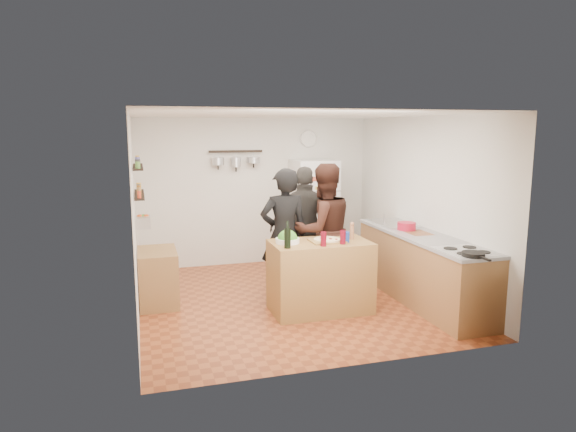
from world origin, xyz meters
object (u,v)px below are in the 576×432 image
object	(u,v)px
person_left	(284,235)
counter_run	(422,269)
prep_island	(320,276)
skillet	(473,254)
salad_bowl	(288,241)
wine_bottle	(287,238)
red_bowl	(407,226)
wall_clock	(308,139)
fridge	(314,212)
salt_canister	(346,237)
person_back	(306,228)
person_center	(323,231)
side_table	(158,277)
pepper_mill	(352,232)

from	to	relation	value
person_left	counter_run	size ratio (longest dim) A/B	0.69
prep_island	skillet	bearing A→B (deg)	-42.24
prep_island	salad_bowl	bearing A→B (deg)	173.21
wine_bottle	red_bowl	size ratio (longest dim) A/B	0.94
wine_bottle	wall_clock	bearing A→B (deg)	66.91
wine_bottle	person_left	size ratio (longest dim) A/B	0.13
salad_bowl	fridge	world-z (taller)	fridge
person_left	skillet	world-z (taller)	person_left
salt_canister	person_back	bearing A→B (deg)	98.03
person_left	wine_bottle	bearing A→B (deg)	77.02
skillet	person_center	bearing A→B (deg)	121.70
prep_island	red_bowl	distance (m)	1.54
wine_bottle	red_bowl	world-z (taller)	wine_bottle
red_bowl	side_table	bearing A→B (deg)	171.26
salad_bowl	person_back	xyz separation A→B (m)	(0.56, 0.97, -0.05)
person_left	person_back	distance (m)	0.65
skillet	counter_run	bearing A→B (deg)	85.27
person_back	salt_canister	bearing A→B (deg)	117.32
pepper_mill	person_back	world-z (taller)	person_back
salad_bowl	fridge	size ratio (longest dim) A/B	0.17
counter_run	fridge	distance (m)	2.46
wine_bottle	fridge	distance (m)	2.78
wine_bottle	counter_run	bearing A→B (deg)	5.76
salad_bowl	person_left	world-z (taller)	person_left
person_left	person_center	bearing A→B (deg)	-179.55
person_left	counter_run	bearing A→B (deg)	161.82
salt_canister	wall_clock	world-z (taller)	wall_clock
wine_bottle	skillet	xyz separation A→B (m)	(1.86, -1.01, -0.09)
wall_clock	side_table	world-z (taller)	wall_clock
salad_bowl	wall_clock	size ratio (longest dim) A/B	1.00
wine_bottle	pepper_mill	bearing A→B (deg)	15.87
wine_bottle	pepper_mill	distance (m)	0.99
red_bowl	wall_clock	bearing A→B (deg)	107.18
person_center	person_back	xyz separation A→B (m)	(-0.11, 0.46, -0.04)
counter_run	wall_clock	world-z (taller)	wall_clock
wine_bottle	person_left	bearing A→B (deg)	76.92
salt_canister	counter_run	xyz separation A→B (m)	(1.16, 0.10, -0.53)
person_center	red_bowl	distance (m)	1.18
skillet	wall_clock	bearing A→B (deg)	99.61
wine_bottle	person_back	world-z (taller)	person_back
salt_canister	person_center	size ratio (longest dim) A/B	0.07
wine_bottle	side_table	size ratio (longest dim) A/B	0.30
wine_bottle	person_back	xyz separation A→B (m)	(0.64, 1.24, -0.14)
prep_island	skillet	xyz separation A→B (m)	(1.36, -1.23, 0.49)
wine_bottle	salad_bowl	bearing A→B (deg)	73.50
counter_run	salt_canister	bearing A→B (deg)	-175.19
salad_bowl	counter_run	distance (m)	1.94
counter_run	fridge	xyz separation A→B (m)	(-0.75, 2.30, 0.45)
wine_bottle	fridge	bearing A→B (deg)	64.24
prep_island	wine_bottle	bearing A→B (deg)	-156.25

